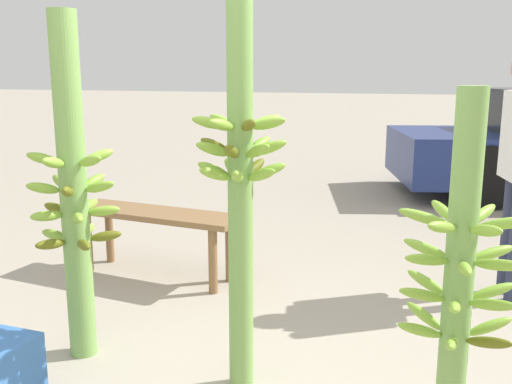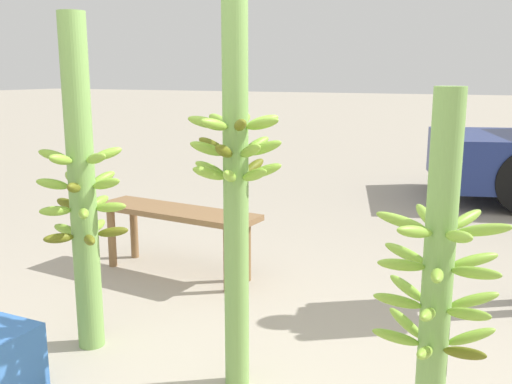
# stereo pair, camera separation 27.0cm
# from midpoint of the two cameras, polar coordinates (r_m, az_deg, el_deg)

# --- Properties ---
(banana_stalk_left) EXTENTS (0.45, 0.45, 1.73)m
(banana_stalk_left) POSITION_cam_midpoint_polar(r_m,az_deg,el_deg) (2.99, -14.55, 0.25)
(banana_stalk_left) COLOR #7AA851
(banana_stalk_left) RESTS_ON ground_plane
(banana_stalk_center) EXTENTS (0.42, 0.42, 1.74)m
(banana_stalk_center) POSITION_cam_midpoint_polar(r_m,az_deg,el_deg) (2.50, 1.06, 0.09)
(banana_stalk_center) COLOR #7AA851
(banana_stalk_center) RESTS_ON ground_plane
(banana_stalk_right) EXTENTS (0.42, 0.42, 1.40)m
(banana_stalk_right) POSITION_cam_midpoint_polar(r_m,az_deg,el_deg) (1.99, 21.39, -10.09)
(banana_stalk_right) COLOR #7AA851
(banana_stalk_right) RESTS_ON ground_plane
(market_bench) EXTENTS (1.29, 0.44, 0.48)m
(market_bench) POSITION_cam_midpoint_polar(r_m,az_deg,el_deg) (4.12, -6.14, -2.87)
(market_bench) COLOR olive
(market_bench) RESTS_ON ground_plane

